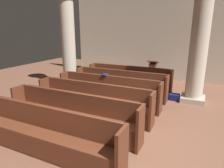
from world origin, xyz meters
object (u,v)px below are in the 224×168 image
(lectern, at_px, (152,75))
(pew_row_1, at_px, (120,83))
(pew_row_4, at_px, (72,112))
(pillar_aisle_side, at_px, (199,41))
(kneeler_box_navy, at_px, (174,97))
(pew_row_0, at_px, (129,77))
(hymn_book, at_px, (105,75))
(pillar_far_side, at_px, (68,38))
(pew_row_2, at_px, (108,90))
(pew_row_5, at_px, (42,130))
(pew_row_3, at_px, (93,99))

(lectern, bearing_deg, pew_row_1, -109.32)
(pew_row_1, distance_m, pew_row_4, 2.89)
(pew_row_1, distance_m, lectern, 2.12)
(pew_row_1, distance_m, pillar_aisle_side, 2.96)
(pew_row_1, relative_size, lectern, 3.17)
(pillar_aisle_side, height_order, kneeler_box_navy, pillar_aisle_side)
(pew_row_0, xyz_separation_m, pillar_aisle_side, (2.49, -0.44, 1.52))
(pew_row_0, height_order, hymn_book, hymn_book)
(kneeler_box_navy, bearing_deg, pillar_aisle_side, 11.39)
(pew_row_4, bearing_deg, pillar_far_side, 127.31)
(pew_row_2, xyz_separation_m, hymn_book, (-0.20, 0.19, 0.45))
(lectern, bearing_deg, pew_row_2, -103.31)
(pew_row_4, height_order, pillar_aisle_side, pillar_aisle_side)
(pew_row_5, bearing_deg, lectern, 83.17)
(pillar_aisle_side, bearing_deg, pew_row_1, -168.11)
(pew_row_2, xyz_separation_m, pew_row_4, (0.00, -1.93, 0.00))
(pew_row_5, bearing_deg, pillar_aisle_side, 60.39)
(pew_row_2, distance_m, pew_row_3, 0.96)
(pew_row_3, height_order, pew_row_4, same)
(pillar_aisle_side, relative_size, kneeler_box_navy, 11.10)
(pillar_far_side, height_order, kneeler_box_navy, pillar_far_side)
(hymn_book, xyz_separation_m, kneeler_box_navy, (2.09, 1.18, -0.84))
(pew_row_3, height_order, pew_row_5, same)
(pew_row_5, height_order, pillar_far_side, pillar_far_side)
(pew_row_3, relative_size, pew_row_4, 1.00)
(pillar_far_side, xyz_separation_m, kneeler_box_navy, (4.34, 0.10, -1.91))
(pew_row_0, bearing_deg, pillar_far_side, -164.97)
(pew_row_1, height_order, pew_row_3, same)
(hymn_book, bearing_deg, pew_row_3, -80.31)
(pew_row_0, height_order, pew_row_5, same)
(pillar_far_side, relative_size, hymn_book, 18.58)
(pew_row_1, xyz_separation_m, pillar_aisle_side, (2.49, 0.52, 1.52))
(pew_row_5, xyz_separation_m, pillar_far_side, (-2.44, 4.16, 1.52))
(pew_row_0, bearing_deg, pew_row_2, -90.00)
(pew_row_0, height_order, pew_row_1, same)
(pew_row_1, xyz_separation_m, pew_row_5, (0.00, -3.85, 0.00))
(pew_row_2, xyz_separation_m, kneeler_box_navy, (1.90, 1.37, -0.39))
(pew_row_3, bearing_deg, pew_row_5, -90.00)
(pillar_aisle_side, distance_m, lectern, 2.79)
(pew_row_2, height_order, hymn_book, hymn_book)
(pillar_far_side, bearing_deg, pew_row_5, -59.64)
(pew_row_1, xyz_separation_m, kneeler_box_navy, (1.90, 0.40, -0.39))
(pew_row_1, bearing_deg, pew_row_3, -90.00)
(pew_row_4, bearing_deg, pew_row_5, -90.00)
(pew_row_1, distance_m, pillar_far_side, 2.89)
(pew_row_1, distance_m, kneeler_box_navy, 1.98)
(pew_row_1, bearing_deg, pillar_aisle_side, 11.89)
(pillar_aisle_side, height_order, hymn_book, pillar_aisle_side)
(pew_row_2, height_order, lectern, lectern)
(pew_row_4, xyz_separation_m, pillar_aisle_side, (2.49, 3.41, 1.52))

